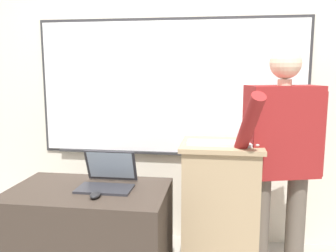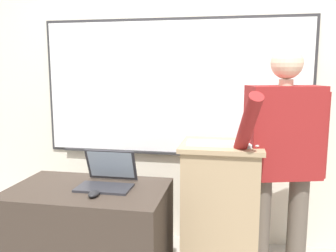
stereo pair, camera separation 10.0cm
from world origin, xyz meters
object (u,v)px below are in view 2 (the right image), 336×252
laptop (108,176)px  wireless_keyboard (219,144)px  computer_mouse_by_keyboard (256,145)px  side_desk (90,242)px  person_presenter (282,154)px  lectern_podium (220,216)px  computer_mouse_by_laptop (94,194)px

laptop → wireless_keyboard: 0.75m
laptop → computer_mouse_by_keyboard: computer_mouse_by_keyboard is taller
computer_mouse_by_keyboard → laptop: bearing=-173.5°
wireless_keyboard → side_desk: bearing=-166.5°
wireless_keyboard → computer_mouse_by_keyboard: size_ratio=4.11×
person_presenter → wireless_keyboard: 0.42m
laptop → wireless_keyboard: bearing=9.9°
person_presenter → computer_mouse_by_keyboard: bearing=-163.5°
lectern_podium → computer_mouse_by_laptop: (-0.74, -0.40, 0.25)m
side_desk → computer_mouse_by_keyboard: (1.05, 0.18, 0.66)m
wireless_keyboard → computer_mouse_by_keyboard: 0.23m
computer_mouse_by_keyboard → lectern_podium: bearing=161.1°
person_presenter → computer_mouse_by_laptop: person_presenter is taller
lectern_podium → laptop: 0.81m
person_presenter → computer_mouse_by_keyboard: 0.22m
laptop → computer_mouse_by_laptop: 0.22m
lectern_podium → computer_mouse_by_laptop: 0.87m
side_desk → laptop: size_ratio=2.91×
lectern_podium → laptop: size_ratio=2.94×
laptop → computer_mouse_by_laptop: bearing=-92.8°
lectern_podium → side_desk: lectern_podium is taller
lectern_podium → computer_mouse_by_laptop: lectern_podium is taller
person_presenter → laptop: person_presenter is taller
computer_mouse_by_keyboard → wireless_keyboard: bearing=175.6°
person_presenter → computer_mouse_by_keyboard: (-0.18, -0.11, 0.08)m
person_presenter → computer_mouse_by_keyboard: size_ratio=16.40×
lectern_podium → side_desk: bearing=-163.2°
person_presenter → laptop: (-1.12, -0.22, -0.14)m
laptop → computer_mouse_by_laptop: (-0.01, -0.22, -0.05)m
side_desk → lectern_podium: bearing=16.8°
wireless_keyboard → computer_mouse_by_laptop: (-0.72, -0.34, -0.26)m
side_desk → wireless_keyboard: wireless_keyboard is taller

